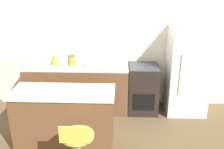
{
  "coord_description": "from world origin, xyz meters",
  "views": [
    {
      "loc": [
        0.57,
        -4.22,
        2.45
      ],
      "look_at": [
        0.41,
        -0.26,
        0.98
      ],
      "focal_mm": 40.0,
      "sensor_mm": 36.0,
      "label": 1
    }
  ],
  "objects_px": {
    "refrigerator": "(187,71)",
    "stool_chair": "(78,148)",
    "oven_range": "(143,88)",
    "mixing_bowl": "(90,63)",
    "kettle": "(55,61)"
  },
  "relations": [
    {
      "from": "refrigerator",
      "to": "mixing_bowl",
      "type": "height_order",
      "value": "refrigerator"
    },
    {
      "from": "stool_chair",
      "to": "mixing_bowl",
      "type": "height_order",
      "value": "mixing_bowl"
    },
    {
      "from": "refrigerator",
      "to": "kettle",
      "type": "relative_size",
      "value": 9.3
    },
    {
      "from": "oven_range",
      "to": "kettle",
      "type": "relative_size",
      "value": 5.13
    },
    {
      "from": "kettle",
      "to": "stool_chair",
      "type": "bearing_deg",
      "value": -68.7
    },
    {
      "from": "oven_range",
      "to": "stool_chair",
      "type": "distance_m",
      "value": 2.14
    },
    {
      "from": "refrigerator",
      "to": "kettle",
      "type": "xyz_separation_m",
      "value": [
        -2.57,
        0.03,
        0.16
      ]
    },
    {
      "from": "stool_chair",
      "to": "oven_range",
      "type": "bearing_deg",
      "value": 62.7
    },
    {
      "from": "refrigerator",
      "to": "mixing_bowl",
      "type": "bearing_deg",
      "value": 178.97
    },
    {
      "from": "oven_range",
      "to": "mixing_bowl",
      "type": "relative_size",
      "value": 3.62
    },
    {
      "from": "kettle",
      "to": "mixing_bowl",
      "type": "relative_size",
      "value": 0.71
    },
    {
      "from": "oven_range",
      "to": "refrigerator",
      "type": "height_order",
      "value": "refrigerator"
    },
    {
      "from": "kettle",
      "to": "refrigerator",
      "type": "bearing_deg",
      "value": -0.75
    },
    {
      "from": "oven_range",
      "to": "mixing_bowl",
      "type": "xyz_separation_m",
      "value": [
        -1.03,
        0.03,
        0.51
      ]
    },
    {
      "from": "refrigerator",
      "to": "stool_chair",
      "type": "relative_size",
      "value": 1.98
    }
  ]
}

